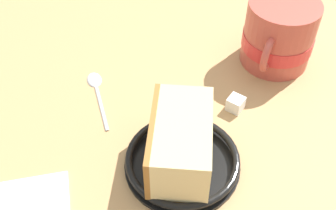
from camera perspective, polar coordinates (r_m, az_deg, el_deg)
ground_plane at (r=55.88cm, az=4.31°, el=-2.73°), size 121.34×121.34×3.45cm
small_plate at (r=48.99cm, az=1.93°, el=-7.52°), size 13.24×13.24×1.77cm
cake_slice at (r=46.34cm, az=1.69°, el=-5.08°), size 13.00×11.42×6.52cm
tea_mug at (r=61.39cm, az=14.52°, el=9.12°), size 9.83×11.05×9.41cm
teaspoon at (r=58.57cm, az=-9.56°, el=2.49°), size 11.09×3.18×0.80cm
sugar_cube at (r=55.30cm, az=8.98°, el=0.16°), size 2.58×2.58×1.90cm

